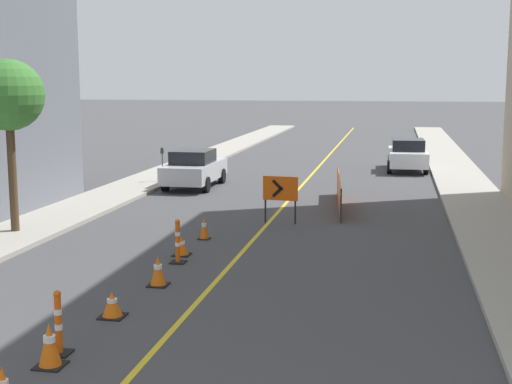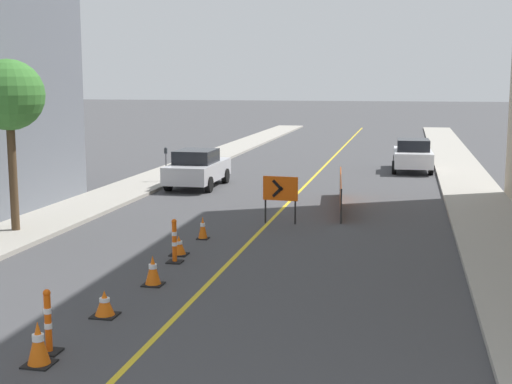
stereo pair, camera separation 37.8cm
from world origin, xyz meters
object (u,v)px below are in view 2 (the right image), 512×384
traffic_cone_fourth (153,271)px  delineator_post_rear (174,244)px  traffic_cone_fifth (179,245)px  traffic_cone_second (38,344)px  parked_car_curb_near (197,168)px  parked_car_curb_mid (413,155)px  arrow_barricade_primary (280,190)px  street_tree_left_near (9,97)px  traffic_cone_third (105,304)px  parking_meter_near_curb (166,157)px  traffic_cone_farthest (203,228)px  delineator_post_front (48,326)px

traffic_cone_fourth → delineator_post_rear: bearing=94.6°
traffic_cone_fifth → traffic_cone_second: bearing=-89.4°
parked_car_curb_near → parked_car_curb_mid: 11.49m
traffic_cone_fifth → parked_car_curb_near: 11.79m
traffic_cone_second → arrow_barricade_primary: arrow_barricade_primary is taller
street_tree_left_near → traffic_cone_fourth: bearing=-35.7°
traffic_cone_fourth → parked_car_curb_near: bearing=102.8°
delineator_post_rear → arrow_barricade_primary: bearing=72.3°
traffic_cone_third → parking_meter_near_curb: 17.55m
traffic_cone_second → street_tree_left_near: street_tree_left_near is taller
traffic_cone_second → delineator_post_rear: (0.06, 6.56, 0.11)m
traffic_cone_fifth → arrow_barricade_primary: arrow_barricade_primary is taller
parking_meter_near_curb → traffic_cone_fifth: bearing=-69.4°
traffic_cone_fifth → traffic_cone_farthest: traffic_cone_farthest is taller
delineator_post_rear → traffic_cone_third: bearing=-90.2°
traffic_cone_third → arrow_barricade_primary: arrow_barricade_primary is taller
traffic_cone_second → street_tree_left_near: 10.95m
traffic_cone_farthest → street_tree_left_near: street_tree_left_near is taller
traffic_cone_third → arrow_barricade_primary: size_ratio=0.34×
traffic_cone_second → street_tree_left_near: (-5.53, 8.72, 3.64)m
traffic_cone_third → traffic_cone_farthest: traffic_cone_farthest is taller
delineator_post_front → delineator_post_rear: 6.06m
traffic_cone_second → traffic_cone_fifth: size_ratio=1.40×
parked_car_curb_near → street_tree_left_near: size_ratio=0.87×
traffic_cone_farthest → arrow_barricade_primary: (1.76, 2.63, 0.73)m
traffic_cone_farthest → parking_meter_near_curb: parking_meter_near_curb is taller
parked_car_curb_near → traffic_cone_fifth: bearing=-75.5°
parking_meter_near_curb → traffic_cone_third: bearing=-74.7°
parked_car_curb_near → street_tree_left_near: 10.80m
traffic_cone_farthest → delineator_post_front: (-0.09, -8.74, 0.15)m
traffic_cone_third → traffic_cone_farthest: (-0.05, 6.82, 0.07)m
traffic_cone_fourth → delineator_post_front: bearing=-94.3°
traffic_cone_fifth → parked_car_curb_near: size_ratio=0.12×
arrow_barricade_primary → parking_meter_near_curb: (-6.34, 7.45, 0.11)m
traffic_cone_second → street_tree_left_near: bearing=122.4°
traffic_cone_fourth → parked_car_curb_mid: parked_car_curb_mid is taller
traffic_cone_farthest → parked_car_curb_mid: 17.80m
traffic_cone_fifth → parked_car_curb_near: parked_car_curb_near is taller
parked_car_curb_mid → street_tree_left_near: street_tree_left_near is taller
traffic_cone_fourth → arrow_barricade_primary: size_ratio=0.45×
traffic_cone_fifth → street_tree_left_near: bearing=165.5°
traffic_cone_second → traffic_cone_fourth: 4.59m
traffic_cone_fourth → street_tree_left_near: size_ratio=0.14×
traffic_cone_third → delineator_post_rear: (0.02, 4.14, 0.22)m
traffic_cone_fourth → parked_car_curb_near: parked_car_curb_near is taller
parked_car_curb_near → parked_car_curb_mid: (8.86, 7.32, 0.00)m
street_tree_left_near → traffic_cone_farthest: bearing=5.4°
traffic_cone_second → traffic_cone_fifth: 7.31m
arrow_barricade_primary → traffic_cone_third: bearing=-95.3°
traffic_cone_second → delineator_post_front: size_ratio=0.66×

